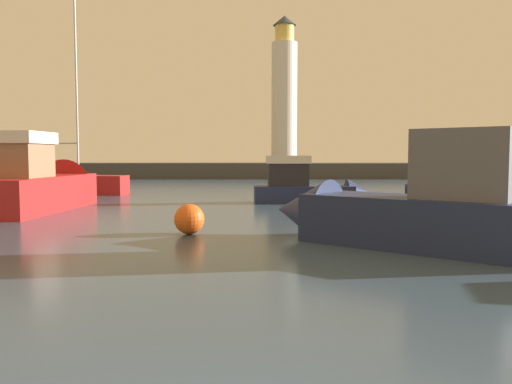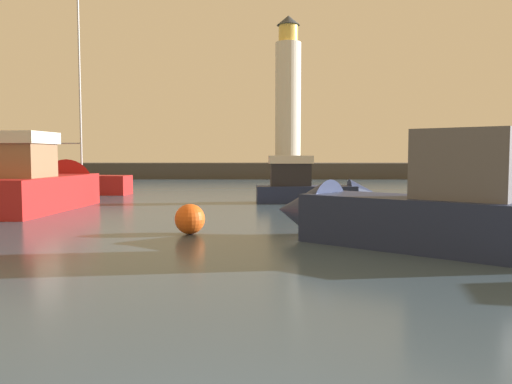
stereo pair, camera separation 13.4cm
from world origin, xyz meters
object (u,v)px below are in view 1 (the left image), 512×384
at_px(motorboat_6, 466,194).
at_px(mooring_buoy, 191,219).
at_px(motorboat_3, 314,188).
at_px(motorboat_4, 47,185).
at_px(lighthouse, 286,94).
at_px(sailboat_moored, 69,184).
at_px(motorboat_2, 398,210).

bearing_deg(motorboat_6, mooring_buoy, -144.99).
xyz_separation_m(motorboat_3, motorboat_4, (-12.40, -2.64, 0.28)).
bearing_deg(mooring_buoy, motorboat_3, 65.22).
distance_m(lighthouse, motorboat_3, 28.80).
xyz_separation_m(motorboat_3, mooring_buoy, (-4.88, -10.56, -0.29)).
bearing_deg(lighthouse, motorboat_3, -90.08).
distance_m(motorboat_4, sailboat_moored, 8.43).
relative_size(motorboat_2, motorboat_6, 1.19).
height_order(motorboat_2, motorboat_4, motorboat_4).
height_order(lighthouse, motorboat_2, lighthouse).
height_order(motorboat_3, sailboat_moored, sailboat_moored).
bearing_deg(mooring_buoy, lighthouse, 82.68).
relative_size(lighthouse, motorboat_3, 2.44).
relative_size(lighthouse, mooring_buoy, 16.08).
relative_size(lighthouse, motorboat_4, 1.54).
bearing_deg(motorboat_2, motorboat_3, 94.01).
bearing_deg(lighthouse, motorboat_6, -77.58).
relative_size(motorboat_2, sailboat_moored, 0.61).
bearing_deg(sailboat_moored, motorboat_4, -76.66).
relative_size(motorboat_3, mooring_buoy, 6.59).
distance_m(lighthouse, motorboat_2, 41.02).
relative_size(motorboat_3, sailboat_moored, 0.51).
bearing_deg(lighthouse, motorboat_4, -112.28).
xyz_separation_m(lighthouse, motorboat_6, (6.65, -30.18, -7.97)).
relative_size(motorboat_3, motorboat_6, 1.00).
height_order(motorboat_6, mooring_buoy, motorboat_6).
bearing_deg(motorboat_3, motorboat_4, -167.96).
xyz_separation_m(motorboat_4, motorboat_6, (19.08, 0.18, -0.42)).
distance_m(motorboat_2, sailboat_moored, 23.68).
bearing_deg(motorboat_6, sailboat_moored, 159.15).
height_order(lighthouse, sailboat_moored, lighthouse).
bearing_deg(lighthouse, motorboat_2, -88.80).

